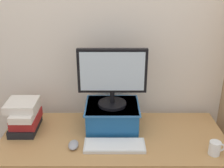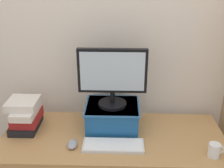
# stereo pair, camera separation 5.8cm
# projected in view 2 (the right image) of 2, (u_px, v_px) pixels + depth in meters

# --- Properties ---
(back_wall) EXTENTS (7.00, 0.08, 2.60)m
(back_wall) POSITION_uv_depth(u_px,v_px,m) (115.00, 38.00, 2.08)
(back_wall) COLOR beige
(back_wall) RESTS_ON ground_plane
(desk) EXTENTS (1.52, 0.64, 0.72)m
(desk) POSITION_uv_depth(u_px,v_px,m) (113.00, 145.00, 1.95)
(desk) COLOR #B7844C
(desk) RESTS_ON ground_plane
(riser_box) EXTENTS (0.38, 0.33, 0.17)m
(riser_box) POSITION_uv_depth(u_px,v_px,m) (112.00, 115.00, 2.00)
(riser_box) COLOR #195189
(riser_box) RESTS_ON desk
(computer_monitor) EXTENTS (0.46, 0.20, 0.41)m
(computer_monitor) POSITION_uv_depth(u_px,v_px,m) (112.00, 75.00, 1.88)
(computer_monitor) COLOR black
(computer_monitor) RESTS_ON riser_box
(keyboard) EXTENTS (0.39, 0.15, 0.02)m
(keyboard) POSITION_uv_depth(u_px,v_px,m) (113.00, 146.00, 1.79)
(keyboard) COLOR silver
(keyboard) RESTS_ON desk
(computer_mouse) EXTENTS (0.06, 0.10, 0.04)m
(computer_mouse) POSITION_uv_depth(u_px,v_px,m) (72.00, 144.00, 1.80)
(computer_mouse) COLOR #99999E
(computer_mouse) RESTS_ON desk
(book_stack) EXTENTS (0.21, 0.27, 0.22)m
(book_stack) POSITION_uv_depth(u_px,v_px,m) (26.00, 115.00, 1.97)
(book_stack) COLOR black
(book_stack) RESTS_ON desk
(coffee_mug) EXTENTS (0.10, 0.07, 0.09)m
(coffee_mug) POSITION_uv_depth(u_px,v_px,m) (215.00, 150.00, 1.70)
(coffee_mug) COLOR white
(coffee_mug) RESTS_ON desk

